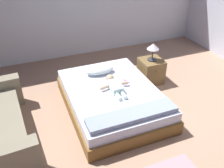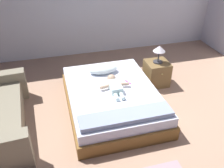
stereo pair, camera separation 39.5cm
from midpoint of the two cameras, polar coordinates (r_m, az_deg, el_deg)
The scene contains 8 objects.
ground_plane at distance 3.83m, azimuth 3.78°, elevation -10.59°, with size 8.00×8.00×0.00m, color tan.
bed at distance 4.12m, azimuth -2.75°, elevation -3.55°, with size 1.47×1.99×0.38m.
pillow at distance 4.43m, azimuth -5.49°, elevation 3.22°, with size 0.52×0.28×0.14m.
baby at distance 3.99m, azimuth -2.32°, elevation -0.38°, with size 0.50×0.62×0.15m.
toothbrush at distance 4.20m, azimuth 0.59°, elevation 0.66°, with size 0.08×0.16×0.02m.
nightstand at distance 4.86m, azimuth 6.76°, elevation 3.03°, with size 0.43×0.46×0.47m.
lamp at distance 4.64m, azimuth 7.15°, elevation 8.31°, with size 0.23×0.23×0.34m.
blanket at distance 3.42m, azimuth 1.45°, elevation -7.35°, with size 1.32×0.30×0.07m.
Camera 1 is at (-1.46, -2.43, 2.61)m, focal length 39.21 mm.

